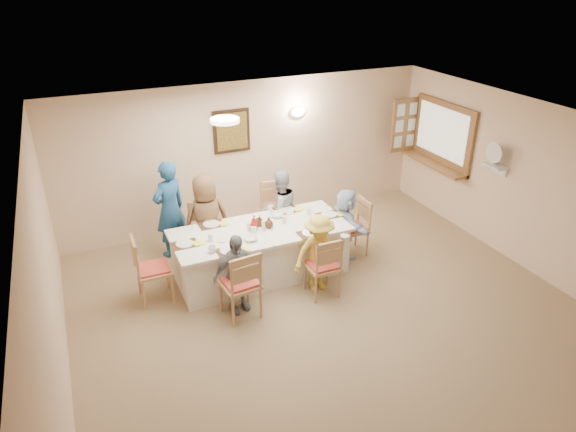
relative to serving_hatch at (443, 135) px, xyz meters
name	(u,v)px	position (x,y,z in m)	size (l,w,h in m)	color
ground	(347,332)	(-3.21, -2.40, -1.50)	(7.00, 7.00, 0.00)	#9A825D
room_walls	(354,226)	(-3.21, -2.40, 0.01)	(7.00, 7.00, 7.00)	beige
wall_picture	(232,131)	(-3.51, 1.06, 0.20)	(0.62, 0.05, 0.72)	#352112
wall_sconce	(298,112)	(-2.31, 1.04, 0.40)	(0.26, 0.09, 0.18)	white
ceiling_light	(225,120)	(-4.21, -0.90, 0.97)	(0.36, 0.36, 0.05)	white
serving_hatch	(443,135)	(0.00, 0.00, 0.00)	(0.06, 1.50, 1.15)	brown
hatch_sill	(434,164)	(-0.12, 0.00, -0.53)	(0.30, 1.50, 0.05)	brown
shutter_door	(405,125)	(-0.26, 0.76, 0.00)	(0.55, 0.04, 1.00)	brown
fan_shelf	(495,166)	(-0.08, -1.35, -0.10)	(0.22, 0.36, 0.03)	white
desk_fan	(496,157)	(-0.11, -1.35, 0.05)	(0.30, 0.30, 0.28)	#A5A5A8
dining_table	(261,252)	(-3.71, -0.69, -1.12)	(2.54, 1.07, 0.76)	white
chair_back_left	(206,232)	(-4.31, 0.11, -1.04)	(0.44, 0.44, 0.91)	tan
chair_back_right	(277,215)	(-3.11, 0.11, -0.99)	(0.49, 0.49, 1.03)	tan
chair_front_left	(240,282)	(-4.31, -1.49, -1.00)	(0.48, 0.48, 1.00)	tan
chair_front_right	(322,265)	(-3.11, -1.49, -1.04)	(0.44, 0.44, 0.93)	tan
chair_left_end	(153,268)	(-5.26, -0.69, -1.00)	(0.47, 0.47, 0.99)	tan
chair_right_end	(352,227)	(-2.16, -0.69, -1.04)	(0.44, 0.44, 0.92)	tan
diner_back_left	(207,220)	(-4.31, -0.01, -0.78)	(0.71, 0.46, 1.44)	brown
diner_back_right	(280,210)	(-3.11, -0.01, -0.84)	(0.71, 0.60, 1.32)	#A0A5AE
diner_front_left	(236,274)	(-4.31, -1.37, -0.94)	(0.70, 0.39, 1.13)	gray
diner_front_right	(319,253)	(-3.11, -1.37, -0.92)	(0.76, 0.45, 1.16)	gold
diner_right_end	(346,223)	(-2.29, -0.69, -0.94)	(0.42, 1.07, 1.13)	silver
caregiver	(170,209)	(-4.76, 0.46, -0.72)	(0.67, 0.58, 1.56)	#225893
placemat_fl	(229,251)	(-4.31, -1.11, -0.74)	(0.34, 0.26, 0.01)	#472B19
plate_fl	(229,250)	(-4.31, -1.11, -0.73)	(0.26, 0.26, 0.02)	white
napkin_fl	(243,250)	(-4.13, -1.16, -0.73)	(0.14, 0.14, 0.01)	#FFFD35
placemat_fr	(311,234)	(-3.11, -1.11, -0.74)	(0.35, 0.26, 0.01)	#472B19
plate_fr	(311,233)	(-3.11, -1.11, -0.73)	(0.24, 0.24, 0.01)	white
napkin_fr	(324,232)	(-2.93, -1.16, -0.73)	(0.13, 0.13, 0.01)	#FFFD35
placemat_bl	(211,225)	(-4.31, -0.27, -0.74)	(0.37, 0.27, 0.01)	#472B19
plate_bl	(211,224)	(-4.31, -0.27, -0.73)	(0.24, 0.24, 0.02)	white
napkin_bl	(224,223)	(-4.13, -0.32, -0.73)	(0.14, 0.14, 0.01)	#FFFD35
placemat_br	(286,210)	(-3.11, -0.27, -0.74)	(0.36, 0.27, 0.01)	#472B19
plate_br	(286,209)	(-3.11, -0.27, -0.73)	(0.24, 0.24, 0.02)	white
napkin_br	(298,209)	(-2.93, -0.32, -0.73)	(0.14, 0.14, 0.01)	#FFFD35
placemat_le	(185,244)	(-4.81, -0.69, -0.74)	(0.35, 0.26, 0.01)	#472B19
plate_le	(185,244)	(-4.81, -0.69, -0.73)	(0.24, 0.24, 0.01)	white
napkin_le	(198,243)	(-4.63, -0.74, -0.73)	(0.13, 0.13, 0.01)	#FFFD35
placemat_re	(329,215)	(-2.59, -0.69, -0.74)	(0.36, 0.27, 0.01)	#472B19
plate_re	(329,214)	(-2.59, -0.69, -0.73)	(0.24, 0.24, 0.01)	white
napkin_re	(341,214)	(-2.41, -0.74, -0.73)	(0.14, 0.14, 0.01)	#FFFD35
teacup_a	(212,249)	(-4.52, -1.04, -0.70)	(0.15, 0.15, 0.09)	white
teacup_b	(270,208)	(-3.34, -0.17, -0.70)	(0.09, 0.09, 0.08)	white
bowl_a	(251,239)	(-3.95, -0.94, -0.72)	(0.20, 0.20, 0.05)	white
bowl_b	(277,215)	(-3.33, -0.42, -0.71)	(0.26, 0.26, 0.06)	white
condiment_ketchup	(254,223)	(-3.80, -0.70, -0.62)	(0.12, 0.12, 0.24)	#B41D0F
condiment_brown	(259,221)	(-3.69, -0.60, -0.65)	(0.09, 0.09, 0.18)	#412311
condiment_malt	(269,222)	(-3.58, -0.69, -0.66)	(0.15, 0.15, 0.16)	#412311
drinking_glass	(249,226)	(-3.86, -0.64, -0.68)	(0.07, 0.07, 0.10)	silver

